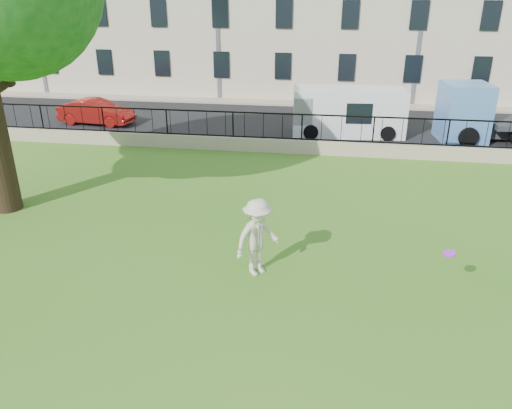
% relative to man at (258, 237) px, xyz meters
% --- Properties ---
extents(ground, '(120.00, 120.00, 0.00)m').
position_rel_man_xyz_m(ground, '(0.37, -1.84, -1.00)').
color(ground, '#3B711A').
rests_on(ground, ground).
extents(retaining_wall, '(50.00, 0.40, 0.60)m').
position_rel_man_xyz_m(retaining_wall, '(0.37, 10.16, -0.70)').
color(retaining_wall, tan).
rests_on(retaining_wall, ground).
extents(iron_railing, '(50.00, 0.05, 1.13)m').
position_rel_man_xyz_m(iron_railing, '(0.37, 10.16, 0.15)').
color(iron_railing, black).
rests_on(iron_railing, retaining_wall).
extents(street, '(60.00, 9.00, 0.01)m').
position_rel_man_xyz_m(street, '(0.37, 14.86, -1.00)').
color(street, black).
rests_on(street, ground).
extents(sidewalk, '(60.00, 1.40, 0.12)m').
position_rel_man_xyz_m(sidewalk, '(0.37, 20.06, -0.94)').
color(sidewalk, tan).
rests_on(sidewalk, ground).
extents(man, '(1.43, 1.45, 2.01)m').
position_rel_man_xyz_m(man, '(0.00, 0.00, 0.00)').
color(man, beige).
rests_on(man, ground).
extents(frisbee, '(0.35, 0.36, 0.12)m').
position_rel_man_xyz_m(frisbee, '(4.37, -0.51, 0.21)').
color(frisbee, '#AC26DA').
extents(red_sedan, '(4.03, 1.73, 1.29)m').
position_rel_man_xyz_m(red_sedan, '(-10.63, 13.56, -0.36)').
color(red_sedan, '#B31A16').
rests_on(red_sedan, street).
extents(white_van, '(5.44, 2.50, 2.22)m').
position_rel_man_xyz_m(white_van, '(2.37, 13.56, 0.11)').
color(white_van, white).
rests_on(white_van, street).
extents(blue_truck, '(6.53, 2.94, 2.65)m').
position_rel_man_xyz_m(blue_truck, '(9.76, 13.56, 0.32)').
color(blue_truck, '#5A8DD4').
rests_on(blue_truck, street).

